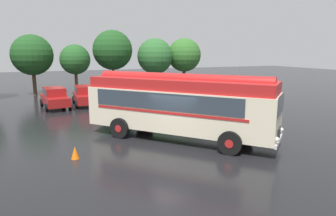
{
  "coord_description": "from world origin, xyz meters",
  "views": [
    {
      "loc": [
        -6.0,
        -13.26,
        4.65
      ],
      "look_at": [
        0.49,
        2.25,
        1.4
      ],
      "focal_mm": 32.0,
      "sensor_mm": 36.0,
      "label": 1
    }
  ],
  "objects_px": {
    "vintage_bus": "(179,104)",
    "car_mid_left": "(85,95)",
    "car_mid_right": "(119,95)",
    "traffic_cone": "(75,153)",
    "car_far_right": "(151,92)",
    "car_near_left": "(55,98)"
  },
  "relations": [
    {
      "from": "car_mid_right",
      "to": "car_far_right",
      "type": "xyz_separation_m",
      "value": [
        3.12,
        0.52,
        0.0
      ]
    },
    {
      "from": "car_mid_left",
      "to": "car_mid_right",
      "type": "height_order",
      "value": "same"
    },
    {
      "from": "car_near_left",
      "to": "car_far_right",
      "type": "relative_size",
      "value": 1.0
    },
    {
      "from": "vintage_bus",
      "to": "traffic_cone",
      "type": "distance_m",
      "value": 5.77
    },
    {
      "from": "vintage_bus",
      "to": "car_mid_left",
      "type": "height_order",
      "value": "vintage_bus"
    },
    {
      "from": "car_mid_left",
      "to": "vintage_bus",
      "type": "bearing_deg",
      "value": -75.02
    },
    {
      "from": "car_mid_left",
      "to": "car_far_right",
      "type": "bearing_deg",
      "value": -4.46
    },
    {
      "from": "car_mid_right",
      "to": "traffic_cone",
      "type": "bearing_deg",
      "value": -111.76
    },
    {
      "from": "car_near_left",
      "to": "traffic_cone",
      "type": "relative_size",
      "value": 7.98
    },
    {
      "from": "car_mid_right",
      "to": "traffic_cone",
      "type": "height_order",
      "value": "car_mid_right"
    },
    {
      "from": "car_far_right",
      "to": "car_near_left",
      "type": "bearing_deg",
      "value": 179.47
    },
    {
      "from": "traffic_cone",
      "to": "car_near_left",
      "type": "bearing_deg",
      "value": 91.2
    },
    {
      "from": "car_far_right",
      "to": "traffic_cone",
      "type": "relative_size",
      "value": 7.97
    },
    {
      "from": "car_near_left",
      "to": "car_mid_right",
      "type": "relative_size",
      "value": 1.01
    },
    {
      "from": "car_near_left",
      "to": "car_mid_left",
      "type": "bearing_deg",
      "value": 8.73
    },
    {
      "from": "car_near_left",
      "to": "car_far_right",
      "type": "distance_m",
      "value": 8.27
    },
    {
      "from": "car_mid_right",
      "to": "vintage_bus",
      "type": "bearing_deg",
      "value": -87.12
    },
    {
      "from": "traffic_cone",
      "to": "car_far_right",
      "type": "bearing_deg",
      "value": 57.88
    },
    {
      "from": "vintage_bus",
      "to": "car_mid_right",
      "type": "height_order",
      "value": "vintage_bus"
    },
    {
      "from": "vintage_bus",
      "to": "traffic_cone",
      "type": "relative_size",
      "value": 16.75
    },
    {
      "from": "car_near_left",
      "to": "car_mid_right",
      "type": "height_order",
      "value": "same"
    },
    {
      "from": "car_near_left",
      "to": "car_mid_left",
      "type": "xyz_separation_m",
      "value": [
        2.45,
        0.38,
        0.0
      ]
    }
  ]
}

